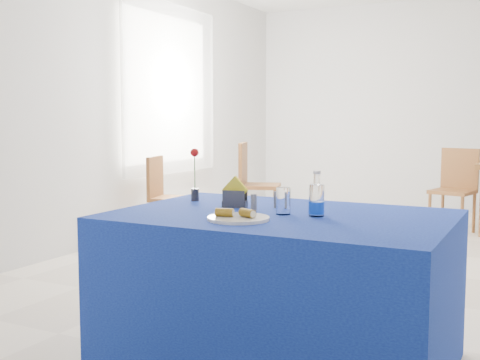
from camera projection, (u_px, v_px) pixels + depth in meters
name	position (u px, v px, depth m)	size (l,w,h in m)	color
floor	(363.00, 267.00, 4.98)	(7.00, 7.00, 0.00)	beige
room_shell	(367.00, 53.00, 4.81)	(7.00, 7.00, 7.00)	silver
window_pane	(167.00, 89.00, 6.66)	(0.04, 1.50, 1.60)	white
curtain	(172.00, 89.00, 6.63)	(0.04, 1.75, 1.85)	white
plate	(238.00, 218.00, 2.73)	(0.28, 0.28, 0.01)	silver
drinking_glass	(283.00, 201.00, 2.89)	(0.07, 0.07, 0.13)	white
salt_shaker	(254.00, 202.00, 3.00)	(0.03, 0.03, 0.09)	slate
pepper_shaker	(277.00, 200.00, 3.11)	(0.03, 0.03, 0.09)	slate
blue_table	(281.00, 289.00, 2.97)	(1.60, 1.10, 0.76)	navy
water_bottle	(317.00, 201.00, 2.84)	(0.08, 0.08, 0.21)	white
napkin_holder	(235.00, 198.00, 3.13)	(0.15, 0.07, 0.16)	#38383D
rose_vase	(195.00, 176.00, 3.37)	(0.05, 0.05, 0.30)	#242429
chair_bg_left	(456.00, 184.00, 6.47)	(0.49, 0.49, 0.91)	brown
chair_win_a	(164.00, 192.00, 6.08)	(0.45, 0.45, 0.85)	brown
chair_win_b	(252.00, 179.00, 6.72)	(0.54, 0.54, 0.96)	brown
banana_pieces	(236.00, 213.00, 2.73)	(0.19, 0.09, 0.04)	gold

